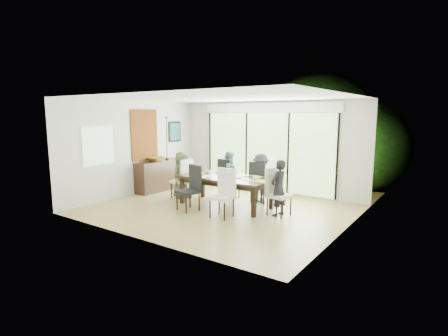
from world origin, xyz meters
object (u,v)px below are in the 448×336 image
Objects in this scene: vase at (228,174)px; cup_a at (207,171)px; table_top at (225,178)px; chair_far_left at (230,178)px; chair_far_right at (261,182)px; sideboard at (159,176)px; chair_right_end at (279,192)px; chair_near_right at (222,194)px; chair_left_end at (181,178)px; chair_near_left at (188,188)px; person_far_left at (229,174)px; cup_b at (228,176)px; person_far_right at (261,178)px; bowl at (157,159)px; person_left_end at (182,175)px; cup_c at (255,178)px; person_right_end at (279,188)px; laptop at (197,174)px.

vase reaches higher than cup_a.
table_top is 0.98m from chair_far_left.
sideboard is (-3.26, -0.48, -0.10)m from chair_far_right.
chair_right_end is 1.33m from chair_near_right.
chair_left_end is 9.17× the size of vase.
chair_near_left is at bearing 177.10° from chair_near_right.
person_far_left is at bearing 75.42° from chair_right_end.
person_far_left is 12.90× the size of cup_b.
chair_right_end is 0.85× the size of person_far_right.
cup_b is (0.85, -0.25, -0.00)m from cup_a.
chair_right_end is at bearing 164.19° from chair_far_left.
person_left_end is at bearing -12.19° from bowl.
chair_near_left is at bearing -143.27° from cup_c.
chair_near_left is (1.00, -0.87, 0.00)m from chair_left_end.
chair_far_left is 1.72m from chair_near_left.
table_top is 1.03m from chair_far_right.
table_top is 2.74m from bowl.
person_right_end reaches higher than chair_near_right.
laptop is (-2.35, -0.10, 0.21)m from chair_right_end.
cup_b is at bearing -56.31° from vase.
chair_right_end is at bearing 92.18° from chair_left_end.
table_top is 1.00m from person_far_right.
bowl is (-3.26, -0.58, 0.42)m from chair_far_right.
cup_b is (-0.35, 0.77, 0.25)m from chair_near_right.
person_right_end is 10.40× the size of cup_c.
chair_right_end and chair_near_left have the same top height.
vase is at bearing 96.50° from chair_right_end.
chair_near_left reaches higher than table_top.
chair_right_end is (1.50, 0.00, -0.17)m from table_top.
cup_c is (0.25, -0.73, 0.15)m from person_far_right.
cup_b is (-1.33, -0.10, 0.15)m from person_right_end.
chair_far_right reaches higher than bowl.
chair_far_right and chair_near_left have the same top height.
person_far_left is 0.74m from cup_a.
person_right_end is 2.10m from person_far_left.
bowl reaches higher than cup_c.
person_far_right is (0.55, 0.83, -0.08)m from table_top.
person_far_left is at bearing 122.83° from cup_b.
person_far_right is at bearing -67.24° from person_left_end.
person_far_right reaches higher than bowl.
chair_far_right is 0.98m from vase.
person_right_end is at bearing 168.06° from person_far_left.
chair_near_right is at bearing 68.67° from chair_left_end.
chair_left_end is at bearing 153.59° from chair_near_right.
chair_right_end is at bearing 0.00° from table_top.
person_far_left reaches higher than chair_far_right.
table_top is at bearing 58.16° from person_far_right.
table_top is at bearing -135.00° from vase.
cup_c is (1.30, 0.97, 0.25)m from chair_near_left.
chair_far_left is 1.15m from cup_b.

